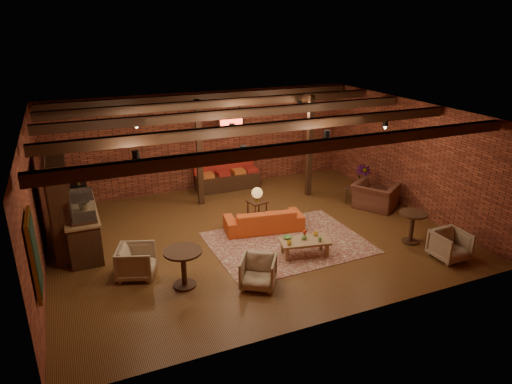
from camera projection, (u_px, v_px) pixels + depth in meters
name	position (u px, v px, depth m)	size (l,w,h in m)	color
floor	(252.00, 234.00, 12.05)	(10.00, 10.00, 0.00)	#3D1C0F
ceiling	(251.00, 114.00, 10.92)	(10.00, 8.00, 0.02)	black
wall_back	(205.00, 141.00, 14.93)	(10.00, 0.02, 3.20)	maroon
wall_front	(339.00, 244.00, 8.05)	(10.00, 0.02, 3.20)	maroon
wall_left	(34.00, 207.00, 9.65)	(0.02, 8.00, 3.20)	maroon
wall_right	(409.00, 155.00, 13.32)	(0.02, 8.00, 3.20)	maroon
ceiling_beams	(251.00, 119.00, 10.96)	(9.80, 6.40, 0.22)	black
ceiling_pipe	(229.00, 116.00, 12.42)	(0.12, 0.12, 9.60)	black
post_left	(199.00, 154.00, 13.50)	(0.16, 0.16, 3.20)	black
post_right	(310.00, 147.00, 14.23)	(0.16, 0.16, 3.20)	black
service_counter	(81.00, 217.00, 11.12)	(0.80, 2.50, 1.60)	black
plant_counter	(83.00, 198.00, 11.18)	(0.35, 0.39, 0.30)	#337F33
shelving_hutch	(61.00, 203.00, 10.92)	(0.52, 2.00, 2.40)	black
chalkboard_menu	(35.00, 255.00, 7.70)	(0.08, 0.96, 1.46)	black
banquette	(227.00, 174.00, 15.15)	(2.10, 0.70, 1.00)	#A8251C
service_sign	(231.00, 122.00, 14.11)	(0.86, 0.06, 0.30)	red
ceiling_spotlights	(251.00, 128.00, 11.04)	(6.40, 4.40, 0.28)	black
rug	(288.00, 243.00, 11.60)	(3.81, 2.92, 0.01)	maroon
sofa	(264.00, 219.00, 12.21)	(2.08, 0.81, 0.61)	#CD4C1C
coffee_table	(304.00, 242.00, 10.86)	(1.27, 0.81, 0.66)	olive
side_table_lamp	(257.00, 195.00, 12.68)	(0.54, 0.54, 0.97)	black
round_table_left	(183.00, 262.00, 9.52)	(0.81, 0.81, 0.85)	black
armchair_a	(136.00, 260.00, 9.96)	(0.77, 0.72, 0.79)	#C3B997
armchair_b	(258.00, 271.00, 9.59)	(0.71, 0.67, 0.73)	#C3B997
armchair_right	(376.00, 192.00, 13.56)	(1.20, 0.78, 1.05)	brown
side_table_book	(356.00, 189.00, 13.84)	(0.53, 0.53, 0.56)	black
round_table_right	(412.00, 223.00, 11.44)	(0.70, 0.70, 0.82)	black
armchair_far	(450.00, 244.00, 10.70)	(0.75, 0.70, 0.77)	#C3B997
plant_tall	(365.00, 151.00, 14.29)	(1.63, 1.63, 2.92)	#4C7F4C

